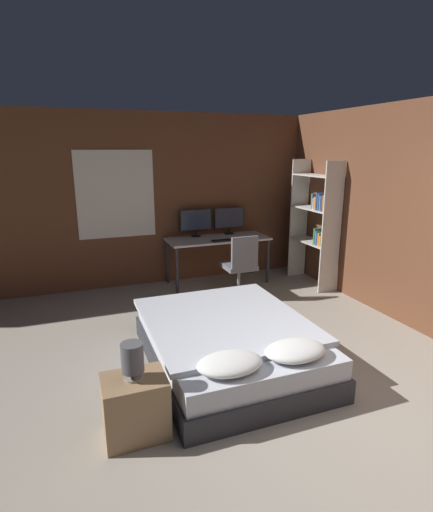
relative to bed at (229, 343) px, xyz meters
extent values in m
plane|color=#9E9384|center=(0.54, -1.29, -0.23)|extent=(20.00, 20.00, 0.00)
cube|color=brown|center=(0.54, 2.89, 1.12)|extent=(12.00, 0.06, 2.70)
cube|color=silver|center=(-0.70, 2.85, 1.24)|extent=(1.16, 0.01, 1.32)
cube|color=black|center=(-0.70, 2.86, 1.24)|extent=(1.08, 0.01, 1.24)
cube|color=brown|center=(2.47, 0.21, 1.12)|extent=(0.06, 12.00, 2.70)
cube|color=#2D2D33|center=(0.00, 0.02, -0.12)|extent=(1.53, 2.03, 0.22)
cube|color=silver|center=(0.00, 0.02, 0.08)|extent=(1.47, 1.97, 0.19)
cube|color=silver|center=(0.00, 0.14, 0.20)|extent=(1.57, 1.71, 0.05)
ellipsoid|color=white|center=(-0.30, -0.75, 0.24)|extent=(0.55, 0.38, 0.13)
ellipsoid|color=white|center=(0.30, -0.75, 0.24)|extent=(0.55, 0.38, 0.13)
cube|color=#997551|center=(-1.06, -0.71, 0.01)|extent=(0.48, 0.37, 0.48)
cylinder|color=gray|center=(-1.06, -0.71, 0.26)|extent=(0.13, 0.13, 0.02)
cylinder|color=gray|center=(-1.06, -0.71, 0.29)|extent=(0.02, 0.02, 0.05)
cylinder|color=#4C4C51|center=(-1.06, -0.71, 0.43)|extent=(0.17, 0.17, 0.22)
cube|color=beige|center=(0.83, 2.48, 0.51)|extent=(1.64, 0.67, 0.03)
cylinder|color=#2D2D33|center=(0.06, 2.20, 0.13)|extent=(0.05, 0.05, 0.73)
cylinder|color=#2D2D33|center=(1.60, 2.20, 0.13)|extent=(0.05, 0.05, 0.73)
cylinder|color=#2D2D33|center=(0.06, 2.77, 0.13)|extent=(0.05, 0.05, 0.73)
cylinder|color=#2D2D33|center=(1.60, 2.77, 0.13)|extent=(0.05, 0.05, 0.73)
cylinder|color=black|center=(0.53, 2.72, 0.53)|extent=(0.16, 0.16, 0.01)
cylinder|color=black|center=(0.53, 2.72, 0.58)|extent=(0.03, 0.03, 0.09)
cube|color=black|center=(0.53, 2.72, 0.80)|extent=(0.53, 0.03, 0.34)
cube|color=#232D42|center=(0.53, 2.71, 0.80)|extent=(0.50, 0.00, 0.31)
cylinder|color=black|center=(1.12, 2.72, 0.53)|extent=(0.16, 0.16, 0.01)
cylinder|color=black|center=(1.12, 2.72, 0.58)|extent=(0.03, 0.03, 0.09)
cube|color=black|center=(1.12, 2.72, 0.80)|extent=(0.53, 0.03, 0.34)
cube|color=#232D42|center=(1.12, 2.71, 0.80)|extent=(0.50, 0.00, 0.31)
cube|color=black|center=(0.83, 2.25, 0.53)|extent=(0.35, 0.13, 0.02)
ellipsoid|color=black|center=(1.09, 2.25, 0.54)|extent=(0.07, 0.05, 0.04)
cylinder|color=black|center=(0.91, 1.81, -0.21)|extent=(0.52, 0.52, 0.04)
cylinder|color=gray|center=(0.91, 1.81, 0.00)|extent=(0.05, 0.05, 0.38)
cube|color=slate|center=(0.91, 1.81, 0.22)|extent=(0.45, 0.45, 0.07)
cube|color=slate|center=(0.91, 1.61, 0.49)|extent=(0.40, 0.05, 0.45)
cube|color=beige|center=(2.26, 1.47, 0.76)|extent=(0.33, 0.02, 1.98)
cube|color=beige|center=(2.26, 2.38, 0.76)|extent=(0.33, 0.02, 1.98)
cube|color=beige|center=(2.26, 1.93, 0.46)|extent=(0.33, 0.88, 0.02)
cube|color=beige|center=(2.26, 1.93, 1.00)|extent=(0.33, 0.88, 0.02)
cube|color=beige|center=(2.26, 1.93, 1.51)|extent=(0.33, 0.88, 0.02)
cube|color=#337042|center=(2.26, 1.51, 0.59)|extent=(0.27, 0.04, 0.24)
cube|color=orange|center=(2.26, 1.56, 0.56)|extent=(0.27, 0.04, 0.17)
cube|color=orange|center=(2.26, 1.60, 0.57)|extent=(0.27, 0.03, 0.20)
cube|color=#2D4784|center=(2.26, 1.64, 0.57)|extent=(0.27, 0.03, 0.20)
cube|color=teal|center=(2.26, 1.67, 0.58)|extent=(0.27, 0.02, 0.22)
cube|color=#337042|center=(2.26, 1.71, 0.60)|extent=(0.27, 0.04, 0.25)
cube|color=#B2332D|center=(2.26, 1.51, 1.11)|extent=(0.27, 0.03, 0.21)
cube|color=orange|center=(2.26, 1.54, 1.13)|extent=(0.27, 0.02, 0.25)
cube|color=#2D4784|center=(2.26, 1.58, 1.12)|extent=(0.27, 0.03, 0.23)
cube|color=teal|center=(2.26, 1.62, 1.12)|extent=(0.27, 0.02, 0.23)
cube|color=#2D4784|center=(2.26, 1.67, 1.14)|extent=(0.27, 0.04, 0.26)
cube|color=#2D4784|center=(2.26, 1.71, 1.14)|extent=(0.27, 0.03, 0.26)
cube|color=orange|center=(2.26, 1.75, 1.11)|extent=(0.27, 0.04, 0.20)
cube|color=#BCB29E|center=(2.26, 1.80, 1.10)|extent=(0.27, 0.03, 0.18)
cube|color=teal|center=(2.26, 1.83, 1.13)|extent=(0.27, 0.03, 0.24)
camera|label=1|loc=(-1.42, -3.39, 1.90)|focal=28.00mm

